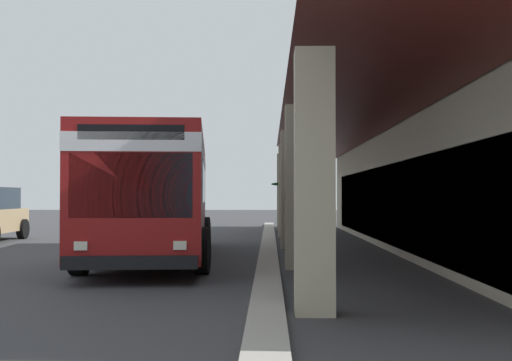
# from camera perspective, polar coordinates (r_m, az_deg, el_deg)

# --- Properties ---
(ground) EXTENTS (120.00, 120.00, 0.00)m
(ground) POSITION_cam_1_polar(r_m,az_deg,el_deg) (19.67, 12.40, -6.10)
(ground) COLOR #38383A
(curb_strip) EXTENTS (35.07, 0.50, 0.12)m
(curb_strip) POSITION_cam_1_polar(r_m,az_deg,el_deg) (21.19, 1.07, -5.62)
(curb_strip) COLOR #9E998E
(curb_strip) RESTS_ON ground
(transit_bus) EXTENTS (11.39, 3.54, 3.34)m
(transit_bus) POSITION_cam_1_polar(r_m,az_deg,el_deg) (18.03, -8.49, -0.66)
(transit_bus) COLOR maroon
(transit_bus) RESTS_ON ground
(potted_palm) EXTENTS (1.79, 1.78, 2.29)m
(potted_palm) POSITION_cam_1_polar(r_m,az_deg,el_deg) (30.33, 2.82, -3.22)
(potted_palm) COLOR gray
(potted_palm) RESTS_ON ground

